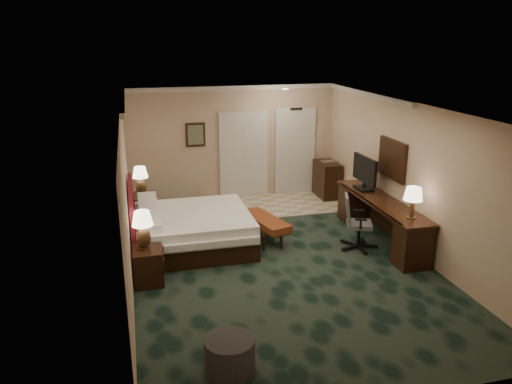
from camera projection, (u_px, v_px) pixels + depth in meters
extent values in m
cube|color=black|center=(277.00, 260.00, 8.87)|extent=(5.00, 7.50, 0.00)
cube|color=white|center=(279.00, 108.00, 8.06)|extent=(5.00, 7.50, 0.00)
cube|color=tan|center=(233.00, 143.00, 11.93)|extent=(5.00, 0.00, 2.70)
cube|color=tan|center=(385.00, 293.00, 5.00)|extent=(5.00, 0.00, 2.70)
cube|color=tan|center=(127.00, 199.00, 7.88)|extent=(0.00, 7.50, 2.70)
cube|color=tan|center=(410.00, 177.00, 9.05)|extent=(0.00, 7.50, 2.70)
cube|color=tan|center=(279.00, 204.00, 11.76)|extent=(3.20, 1.70, 0.01)
cube|color=silver|center=(295.00, 152.00, 12.36)|extent=(1.02, 0.06, 2.18)
cube|color=silver|center=(244.00, 155.00, 12.04)|extent=(1.20, 0.06, 2.10)
cube|color=#475D50|center=(196.00, 135.00, 11.61)|extent=(0.45, 0.06, 0.55)
cube|color=white|center=(392.00, 159.00, 9.54)|extent=(0.05, 0.95, 0.75)
cube|color=white|center=(194.00, 230.00, 9.33)|extent=(2.09, 1.94, 0.66)
cube|color=black|center=(148.00, 266.00, 7.97)|extent=(0.47, 0.53, 0.58)
cube|color=black|center=(144.00, 210.00, 10.41)|extent=(0.53, 0.60, 0.66)
cube|color=brown|center=(265.00, 228.00, 9.74)|extent=(0.79, 1.35, 0.43)
cylinder|color=#28272C|center=(230.00, 355.00, 5.88)|extent=(0.66, 0.66, 0.43)
cube|color=black|center=(380.00, 221.00, 9.59)|extent=(0.61, 2.85, 0.82)
cube|color=black|center=(365.00, 173.00, 10.01)|extent=(0.10, 0.89, 0.69)
cube|color=black|center=(327.00, 179.00, 12.22)|extent=(0.46, 0.83, 0.87)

